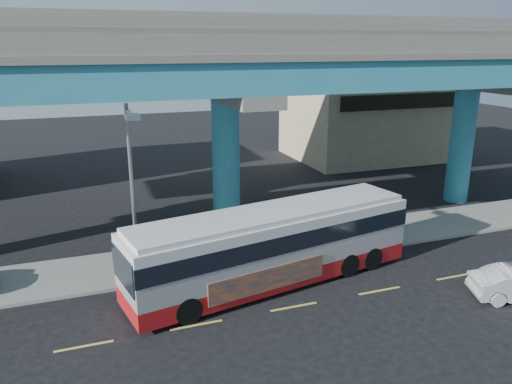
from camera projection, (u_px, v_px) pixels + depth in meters
name	position (u px, v px, depth m)	size (l,w,h in m)	color
ground	(291.00, 303.00, 20.25)	(120.00, 120.00, 0.00)	black
sidewalk	(247.00, 251.00, 25.18)	(70.00, 4.00, 0.15)	gray
lane_markings	(294.00, 307.00, 19.97)	(58.00, 0.12, 0.01)	#D8C64C
viaduct	(224.00, 63.00, 25.84)	(52.00, 12.40, 11.70)	teal
building_beige	(370.00, 119.00, 45.82)	(14.00, 10.23, 7.00)	#C0AD89
transit_bus	(273.00, 243.00, 21.55)	(13.36, 5.23, 3.36)	#A41316
street_lamp	(132.00, 172.00, 20.06)	(0.50, 2.51, 7.69)	gray
stop_sign	(370.00, 207.00, 25.41)	(0.81, 0.19, 2.73)	gray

